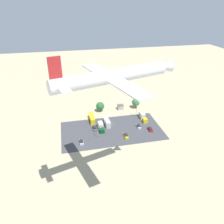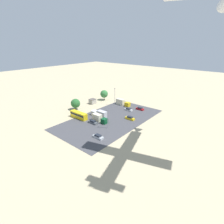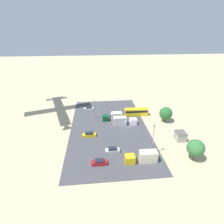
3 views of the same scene
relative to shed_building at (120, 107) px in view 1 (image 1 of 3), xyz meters
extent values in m
plane|color=tan|center=(10.83, 16.46, -1.49)|extent=(400.00, 400.00, 0.00)
cube|color=#424247|center=(10.83, 23.67, -1.45)|extent=(53.88, 29.12, 0.08)
cube|color=#9E998E|center=(0.00, 0.00, -0.07)|extent=(3.54, 3.13, 2.85)
cube|color=#59514C|center=(0.00, 0.00, 1.41)|extent=(3.78, 3.37, 0.12)
cube|color=gold|center=(19.94, 10.88, 0.16)|extent=(2.53, 10.02, 3.15)
cube|color=black|center=(19.94, 10.88, 0.73)|extent=(2.57, 9.62, 0.88)
cube|color=#4C5156|center=(19.80, 20.59, -0.98)|extent=(1.83, 4.78, 0.87)
cube|color=#1E232D|center=(19.80, 20.59, -0.22)|extent=(1.54, 2.68, 0.64)
cube|color=#ADB2B7|center=(-4.26, 23.77, -1.00)|extent=(1.82, 4.48, 0.82)
cube|color=#1E232D|center=(-4.26, 23.77, -0.29)|extent=(1.52, 2.51, 0.60)
cube|color=gold|center=(5.13, 31.15, -0.97)|extent=(1.72, 4.80, 0.89)
cube|color=#1E232D|center=(5.13, 31.15, -0.19)|extent=(1.45, 2.69, 0.65)
cube|color=maroon|center=(-9.40, 27.99, -0.99)|extent=(1.82, 4.40, 0.83)
cube|color=#1E232D|center=(-9.40, 27.99, -0.27)|extent=(1.53, 2.46, 0.61)
cube|color=#ADB2B7|center=(27.94, 31.74, -1.00)|extent=(1.81, 4.56, 0.83)
cube|color=#1E232D|center=(27.94, 31.74, -0.28)|extent=(1.52, 2.55, 0.61)
cube|color=silver|center=(12.16, 13.87, -0.23)|extent=(2.50, 2.82, 2.37)
cube|color=#B2B2B7|center=(12.16, 19.20, 0.28)|extent=(2.50, 5.02, 3.39)
cube|color=gold|center=(-9.59, 19.35, -0.21)|extent=(2.43, 2.80, 2.40)
cube|color=beige|center=(-9.59, 14.06, 0.30)|extent=(2.43, 4.98, 3.43)
cube|color=#0C4723|center=(16.37, 24.62, -0.23)|extent=(2.52, 2.45, 2.37)
cube|color=beige|center=(16.37, 19.99, 0.28)|extent=(2.52, 4.35, 3.38)
cylinder|color=brown|center=(13.17, 0.30, -0.61)|extent=(0.36, 0.36, 1.77)
sphere|color=#28602D|center=(13.17, 0.30, 2.20)|extent=(5.13, 5.13, 5.13)
cylinder|color=brown|center=(-10.03, 0.58, -0.35)|extent=(0.36, 0.36, 2.28)
sphere|color=#337038|center=(-10.03, 0.58, 2.64)|extent=(4.91, 4.91, 4.91)
cylinder|color=gray|center=(19.15, 28.93, 2.59)|extent=(0.20, 0.20, 8.01)
cube|color=#4C4C51|center=(19.15, 28.93, 6.78)|extent=(0.90, 0.28, 0.20)
cylinder|color=gray|center=(-6.65, 12.14, 3.51)|extent=(0.20, 0.20, 9.84)
cube|color=#4C4C51|center=(-6.65, 12.14, 8.60)|extent=(0.90, 0.28, 0.20)
cylinder|color=silver|center=(20.19, 66.78, 43.71)|extent=(33.67, 13.58, 3.84)
cone|color=silver|center=(2.81, 61.49, 43.71)|extent=(5.10, 4.72, 3.65)
cube|color=silver|center=(20.19, 66.78, 43.14)|extent=(13.47, 30.69, 0.36)
cube|color=silver|center=(33.86, 70.94, 43.90)|extent=(5.45, 11.11, 0.24)
cube|color=#B22323|center=(34.51, 71.13, 48.01)|extent=(3.01, 1.16, 5.44)
camera|label=1|loc=(32.29, 121.17, 62.27)|focal=35.00mm
camera|label=2|loc=(70.37, 74.17, 33.18)|focal=28.00mm
camera|label=3|loc=(-47.73, 28.20, 33.32)|focal=28.00mm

